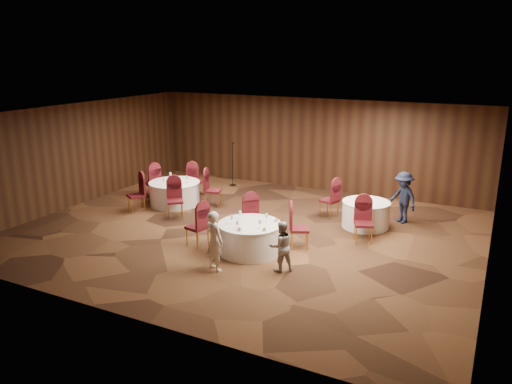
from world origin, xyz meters
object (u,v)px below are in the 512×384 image
at_px(table_main, 250,238).
at_px(mic_stand, 233,173).
at_px(table_right, 366,214).
at_px(woman_a, 214,241).
at_px(table_left, 175,193).
at_px(woman_b, 281,246).
at_px(man_c, 403,197).

xyz_separation_m(table_main, mic_stand, (-3.45, 5.29, 0.09)).
bearing_deg(table_right, table_main, -123.87).
bearing_deg(woman_a, table_right, -95.75).
distance_m(table_main, table_right, 3.68).
relative_size(table_left, table_right, 1.22).
distance_m(table_right, woman_a, 4.90).
height_order(woman_b, man_c, man_c).
bearing_deg(table_right, mic_stand, 157.89).
relative_size(table_right, woman_b, 1.12).
distance_m(woman_b, man_c, 4.90).
distance_m(table_right, woman_b, 3.83).
bearing_deg(woman_b, man_c, -155.01).
xyz_separation_m(mic_stand, man_c, (6.33, -1.37, 0.28)).
height_order(table_main, man_c, man_c).
height_order(table_main, woman_b, woman_b).
height_order(mic_stand, man_c, mic_stand).
distance_m(mic_stand, woman_b, 7.50).
height_order(table_right, mic_stand, mic_stand).
bearing_deg(table_right, woman_b, -104.17).
bearing_deg(table_left, woman_a, -44.59).
relative_size(table_right, woman_a, 0.95).
relative_size(table_main, table_left, 0.96).
relative_size(mic_stand, woman_a, 1.15).
distance_m(table_left, table_right, 6.05).
relative_size(mic_stand, man_c, 1.07).
bearing_deg(woman_b, table_left, -75.05).
distance_m(table_right, man_c, 1.25).
bearing_deg(woman_b, table_right, -148.11).
bearing_deg(man_c, table_left, -130.42).
height_order(mic_stand, woman_b, mic_stand).
height_order(woman_a, woman_b, woman_a).
distance_m(table_right, mic_stand, 5.94).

